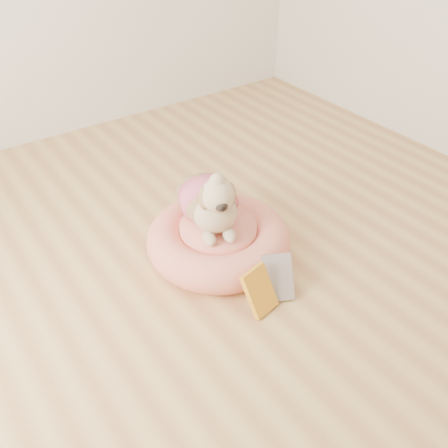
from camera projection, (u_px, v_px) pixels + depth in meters
floor at (253, 322)px, 2.17m from camera, size 4.50×4.50×0.00m
pet_bed at (218, 240)px, 2.50m from camera, size 0.72×0.72×0.18m
dog at (210, 191)px, 2.35m from camera, size 0.48×0.57×0.35m
book_yellow at (259, 291)px, 2.19m from camera, size 0.16×0.15×0.20m
book_white at (278, 277)px, 2.27m from camera, size 0.19×0.19×0.19m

